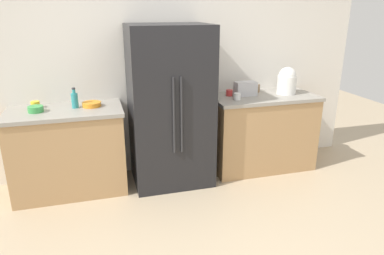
{
  "coord_description": "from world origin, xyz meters",
  "views": [
    {
      "loc": [
        -0.72,
        -2.2,
        1.92
      ],
      "look_at": [
        0.03,
        0.46,
        0.98
      ],
      "focal_mm": 33.02,
      "sensor_mm": 36.0,
      "label": 1
    }
  ],
  "objects_px": {
    "cup_a": "(237,96)",
    "cup_b": "(229,93)",
    "bowl_b": "(36,109)",
    "bottle_a": "(75,100)",
    "bowl_a": "(92,104)",
    "toaster": "(246,89)",
    "rice_cooker": "(287,81)",
    "cup_d": "(257,88)",
    "cup_c": "(35,105)",
    "refrigerator": "(170,107)"
  },
  "relations": [
    {
      "from": "cup_a",
      "to": "bowl_b",
      "type": "height_order",
      "value": "cup_a"
    },
    {
      "from": "cup_a",
      "to": "cup_c",
      "type": "relative_size",
      "value": 0.92
    },
    {
      "from": "toaster",
      "to": "bowl_b",
      "type": "bearing_deg",
      "value": -177.98
    },
    {
      "from": "toaster",
      "to": "cup_d",
      "type": "distance_m",
      "value": 0.24
    },
    {
      "from": "refrigerator",
      "to": "cup_c",
      "type": "relative_size",
      "value": 19.79
    },
    {
      "from": "cup_d",
      "to": "bowl_a",
      "type": "xyz_separation_m",
      "value": [
        -1.98,
        -0.14,
        -0.02
      ]
    },
    {
      "from": "bowl_a",
      "to": "bowl_b",
      "type": "height_order",
      "value": "bowl_b"
    },
    {
      "from": "bowl_a",
      "to": "refrigerator",
      "type": "bearing_deg",
      "value": -6.5
    },
    {
      "from": "refrigerator",
      "to": "toaster",
      "type": "distance_m",
      "value": 0.96
    },
    {
      "from": "toaster",
      "to": "cup_a",
      "type": "distance_m",
      "value": 0.24
    },
    {
      "from": "cup_a",
      "to": "bowl_a",
      "type": "bearing_deg",
      "value": 174.76
    },
    {
      "from": "toaster",
      "to": "cup_c",
      "type": "height_order",
      "value": "toaster"
    },
    {
      "from": "cup_c",
      "to": "cup_d",
      "type": "xyz_separation_m",
      "value": [
        2.55,
        0.04,
        0.01
      ]
    },
    {
      "from": "refrigerator",
      "to": "bowl_b",
      "type": "relative_size",
      "value": 11.79
    },
    {
      "from": "cup_a",
      "to": "bowl_a",
      "type": "xyz_separation_m",
      "value": [
        -1.6,
        0.15,
        -0.01
      ]
    },
    {
      "from": "refrigerator",
      "to": "rice_cooker",
      "type": "xyz_separation_m",
      "value": [
        1.46,
        0.06,
        0.2
      ]
    },
    {
      "from": "cup_d",
      "to": "cup_b",
      "type": "bearing_deg",
      "value": -167.5
    },
    {
      "from": "refrigerator",
      "to": "rice_cooker",
      "type": "relative_size",
      "value": 5.44
    },
    {
      "from": "cup_a",
      "to": "cup_d",
      "type": "xyz_separation_m",
      "value": [
        0.38,
        0.29,
        0.01
      ]
    },
    {
      "from": "rice_cooker",
      "to": "cup_d",
      "type": "relative_size",
      "value": 3.47
    },
    {
      "from": "cup_c",
      "to": "cup_b",
      "type": "bearing_deg",
      "value": -1.26
    },
    {
      "from": "toaster",
      "to": "rice_cooker",
      "type": "relative_size",
      "value": 0.79
    },
    {
      "from": "refrigerator",
      "to": "bowl_b",
      "type": "height_order",
      "value": "refrigerator"
    },
    {
      "from": "bottle_a",
      "to": "bowl_b",
      "type": "xyz_separation_m",
      "value": [
        -0.38,
        -0.06,
        -0.06
      ]
    },
    {
      "from": "bottle_a",
      "to": "cup_d",
      "type": "bearing_deg",
      "value": 3.94
    },
    {
      "from": "cup_a",
      "to": "bowl_b",
      "type": "distance_m",
      "value": 2.15
    },
    {
      "from": "cup_c",
      "to": "bowl_a",
      "type": "bearing_deg",
      "value": -9.96
    },
    {
      "from": "cup_b",
      "to": "bowl_b",
      "type": "relative_size",
      "value": 0.52
    },
    {
      "from": "cup_c",
      "to": "rice_cooker",
      "type": "bearing_deg",
      "value": -2.68
    },
    {
      "from": "bowl_a",
      "to": "bowl_b",
      "type": "relative_size",
      "value": 1.31
    },
    {
      "from": "bottle_a",
      "to": "cup_b",
      "type": "height_order",
      "value": "bottle_a"
    },
    {
      "from": "bottle_a",
      "to": "cup_d",
      "type": "xyz_separation_m",
      "value": [
        2.15,
        0.15,
        -0.04
      ]
    },
    {
      "from": "bottle_a",
      "to": "bowl_a",
      "type": "xyz_separation_m",
      "value": [
        0.17,
        0.01,
        -0.06
      ]
    },
    {
      "from": "toaster",
      "to": "cup_d",
      "type": "bearing_deg",
      "value": 30.54
    },
    {
      "from": "cup_b",
      "to": "rice_cooker",
      "type": "bearing_deg",
      "value": -6.97
    },
    {
      "from": "bowl_a",
      "to": "cup_c",
      "type": "bearing_deg",
      "value": 170.04
    },
    {
      "from": "toaster",
      "to": "bowl_a",
      "type": "xyz_separation_m",
      "value": [
        -1.78,
        -0.02,
        -0.06
      ]
    },
    {
      "from": "cup_a",
      "to": "cup_b",
      "type": "distance_m",
      "value": 0.2
    },
    {
      "from": "cup_a",
      "to": "cup_b",
      "type": "relative_size",
      "value": 1.04
    },
    {
      "from": "rice_cooker",
      "to": "cup_c",
      "type": "distance_m",
      "value": 2.86
    },
    {
      "from": "toaster",
      "to": "cup_b",
      "type": "bearing_deg",
      "value": 169.93
    },
    {
      "from": "bottle_a",
      "to": "bowl_a",
      "type": "height_order",
      "value": "bottle_a"
    },
    {
      "from": "toaster",
      "to": "rice_cooker",
      "type": "xyz_separation_m",
      "value": [
        0.52,
        -0.05,
        0.08
      ]
    },
    {
      "from": "bowl_a",
      "to": "cup_b",
      "type": "bearing_deg",
      "value": 1.88
    },
    {
      "from": "toaster",
      "to": "bowl_a",
      "type": "relative_size",
      "value": 1.3
    },
    {
      "from": "bottle_a",
      "to": "cup_a",
      "type": "distance_m",
      "value": 1.77
    },
    {
      "from": "refrigerator",
      "to": "cup_c",
      "type": "distance_m",
      "value": 1.41
    },
    {
      "from": "cup_d",
      "to": "bottle_a",
      "type": "bearing_deg",
      "value": -176.06
    },
    {
      "from": "bottle_a",
      "to": "bowl_a",
      "type": "bearing_deg",
      "value": 2.52
    },
    {
      "from": "toaster",
      "to": "cup_d",
      "type": "relative_size",
      "value": 2.73
    }
  ]
}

